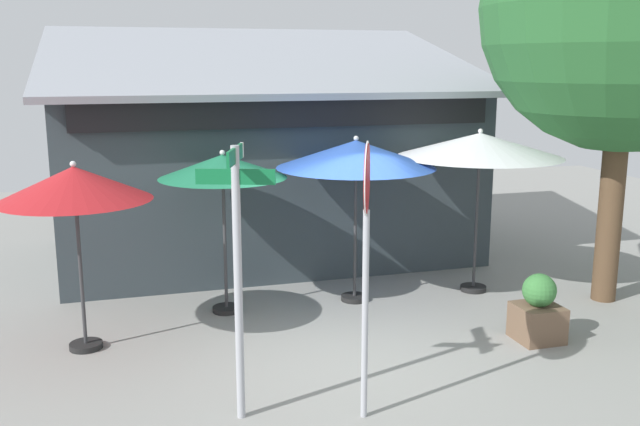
{
  "coord_description": "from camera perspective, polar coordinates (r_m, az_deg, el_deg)",
  "views": [
    {
      "loc": [
        -2.94,
        -8.74,
        3.79
      ],
      "look_at": [
        -0.0,
        1.2,
        1.6
      ],
      "focal_mm": 39.9,
      "sensor_mm": 36.0,
      "label": 1
    }
  ],
  "objects": [
    {
      "name": "patio_umbrella_royal_blue_right",
      "position": [
        11.15,
        2.9,
        4.67
      ],
      "size": [
        2.51,
        2.51,
        2.68
      ],
      "color": "black",
      "rests_on": "ground"
    },
    {
      "name": "stop_sign",
      "position": [
        7.37,
        3.73,
        -1.32
      ],
      "size": [
        0.32,
        0.71,
        3.03
      ],
      "color": "#A8AAB2",
      "rests_on": "ground"
    },
    {
      "name": "cafe_building",
      "position": [
        14.38,
        -4.56,
        3.76
      ],
      "size": [
        8.21,
        5.29,
        4.56
      ],
      "color": "#333D42",
      "rests_on": "ground"
    },
    {
      "name": "patio_umbrella_crimson_left",
      "position": [
        9.71,
        -19.09,
        2.12
      ],
      "size": [
        1.99,
        1.99,
        2.56
      ],
      "color": "black",
      "rests_on": "ground"
    },
    {
      "name": "sidewalk_planter",
      "position": [
        10.39,
        17.08,
        -7.54
      ],
      "size": [
        0.6,
        0.6,
        0.96
      ],
      "color": "brown",
      "rests_on": "ground"
    },
    {
      "name": "patio_umbrella_ivory_far_right",
      "position": [
        11.92,
        12.7,
        5.28
      ],
      "size": [
        2.7,
        2.7,
        2.75
      ],
      "color": "black",
      "rests_on": "ground"
    },
    {
      "name": "ground_plane",
      "position": [
        9.99,
        2.01,
        -10.69
      ],
      "size": [
        28.0,
        28.0,
        0.1
      ],
      "primitive_type": "cube",
      "color": "gray"
    },
    {
      "name": "patio_umbrella_forest_green_center",
      "position": [
        10.72,
        -7.81,
        3.57
      ],
      "size": [
        1.93,
        1.93,
        2.53
      ],
      "color": "black",
      "rests_on": "ground"
    },
    {
      "name": "street_sign_post",
      "position": [
        7.47,
        -6.63,
        -3.5
      ],
      "size": [
        0.78,
        0.84,
        2.98
      ],
      "color": "#A8AAB2",
      "rests_on": "ground"
    }
  ]
}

